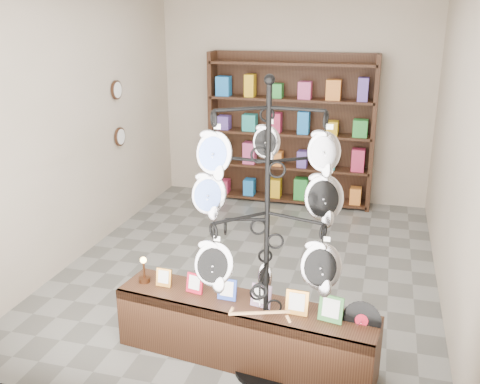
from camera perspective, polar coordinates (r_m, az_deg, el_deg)
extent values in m
plane|color=slate|center=(6.12, 1.25, -7.79)|extent=(5.00, 5.00, 0.00)
plane|color=#BEAD99|center=(8.03, 5.76, 9.71)|extent=(4.00, 0.00, 4.00)
plane|color=#BEAD99|center=(3.35, -9.13, -2.87)|extent=(4.00, 0.00, 4.00)
plane|color=#BEAD99|center=(6.40, -16.43, 6.83)|extent=(0.00, 5.00, 5.00)
plane|color=#BEAD99|center=(5.50, 22.06, 4.44)|extent=(0.00, 5.00, 5.00)
cylinder|color=black|center=(4.49, 2.64, -18.38)|extent=(0.58, 0.58, 0.03)
cylinder|color=black|center=(3.92, 2.88, -5.17)|extent=(0.05, 0.05, 2.27)
sphere|color=black|center=(3.62, 3.17, 11.88)|extent=(0.08, 0.08, 0.08)
ellipsoid|color=silver|center=(4.32, 2.67, -9.04)|extent=(0.12, 0.07, 0.24)
cube|color=#A87046|center=(3.82, 2.09, -12.74)|extent=(0.41, 0.16, 0.04)
cube|color=black|center=(4.48, 0.41, -14.61)|extent=(2.17, 0.70, 0.52)
cube|color=orange|center=(4.59, -8.12, -9.02)|extent=(0.14, 0.07, 0.16)
cube|color=red|center=(4.46, -4.85, -9.68)|extent=(0.15, 0.07, 0.16)
cube|color=#263FA5|center=(4.35, -1.38, -10.35)|extent=(0.16, 0.07, 0.17)
cube|color=#E54C33|center=(4.25, 2.27, -11.01)|extent=(0.17, 0.08, 0.18)
cube|color=orange|center=(4.17, 6.10, -11.65)|extent=(0.18, 0.08, 0.19)
cube|color=#337233|center=(4.11, 9.67, -12.19)|extent=(0.19, 0.08, 0.20)
cylinder|color=black|center=(4.16, 12.84, -13.20)|extent=(0.30, 0.10, 0.29)
cylinder|color=red|center=(4.16, 12.84, -13.22)|extent=(0.10, 0.04, 0.10)
cylinder|color=#442513|center=(4.71, -10.15, -9.18)|extent=(0.10, 0.10, 0.04)
cylinder|color=#442513|center=(4.67, -10.21, -8.23)|extent=(0.02, 0.02, 0.14)
sphere|color=#FFBF59|center=(4.63, -10.27, -7.16)|extent=(0.05, 0.05, 0.05)
cube|color=black|center=(8.04, 5.59, 6.83)|extent=(2.40, 0.04, 2.20)
cube|color=black|center=(8.17, -2.84, 7.08)|extent=(0.06, 0.36, 2.20)
cube|color=black|center=(7.78, 14.02, 5.97)|extent=(0.06, 0.36, 2.20)
cube|color=black|center=(8.17, 5.17, -0.62)|extent=(2.36, 0.36, 0.04)
cube|color=black|center=(8.02, 5.27, 2.76)|extent=(2.36, 0.36, 0.03)
cube|color=black|center=(7.90, 5.38, 6.26)|extent=(2.36, 0.36, 0.04)
cube|color=black|center=(7.81, 5.49, 9.84)|extent=(2.36, 0.36, 0.04)
cube|color=black|center=(7.75, 5.60, 13.50)|extent=(2.36, 0.36, 0.04)
cylinder|color=black|center=(7.02, -13.03, 10.56)|extent=(0.03, 0.24, 0.24)
cylinder|color=black|center=(7.12, -12.69, 5.78)|extent=(0.03, 0.24, 0.24)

